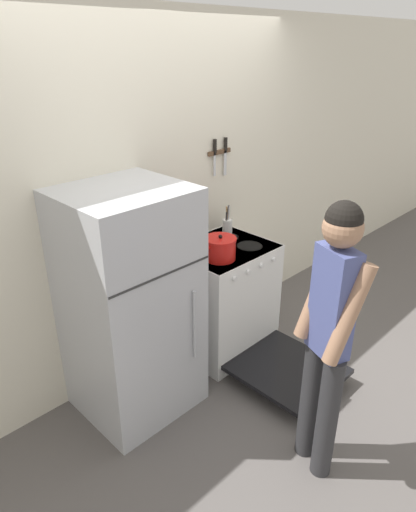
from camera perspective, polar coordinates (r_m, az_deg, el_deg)
ground_plane at (r=3.95m, az=-4.64°, el=-10.87°), size 14.00×14.00×0.00m
wall_back at (r=3.38m, az=-5.73°, el=7.10°), size 10.00×0.06×2.55m
refrigerator at (r=3.00m, az=-9.60°, el=-6.12°), size 0.74×0.70×1.56m
stove_range at (r=3.66m, az=2.26°, el=-5.57°), size 0.73×1.34×0.90m
dutch_oven_pot at (r=3.26m, az=1.53°, el=0.97°), size 0.28×0.23×0.19m
tea_kettle at (r=3.43m, az=-1.30°, el=1.96°), size 0.24×0.20×0.23m
utensil_jar at (r=3.65m, az=2.42°, el=3.66°), size 0.08×0.08×0.26m
person at (r=2.50m, az=14.89°, el=-9.01°), size 0.35×0.40×1.66m
wall_knife_strip at (r=3.65m, az=1.49°, el=12.92°), size 0.24×0.03×0.30m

